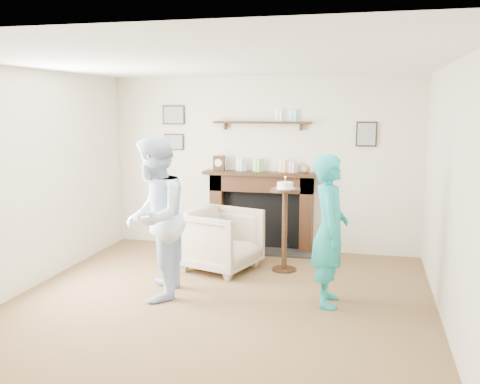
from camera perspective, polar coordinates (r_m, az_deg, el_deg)
name	(u,v)px	position (r m, az deg, el deg)	size (l,w,h in m)	color
ground	(215,309)	(5.68, -2.71, -12.36)	(5.00, 5.00, 0.00)	brown
room_shell	(231,148)	(5.96, -0.96, 4.75)	(4.54, 5.02, 2.52)	beige
armchair	(221,269)	(6.96, -2.00, -8.26)	(0.84, 0.86, 0.78)	tan
man	(156,297)	(6.08, -8.91, -10.98)	(0.86, 0.67, 1.78)	silver
woman	(328,304)	(5.89, 9.34, -11.66)	(0.58, 0.38, 1.60)	#20BA9E
pedestal_table	(285,213)	(6.76, 4.79, -2.24)	(0.38, 0.38, 1.22)	black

